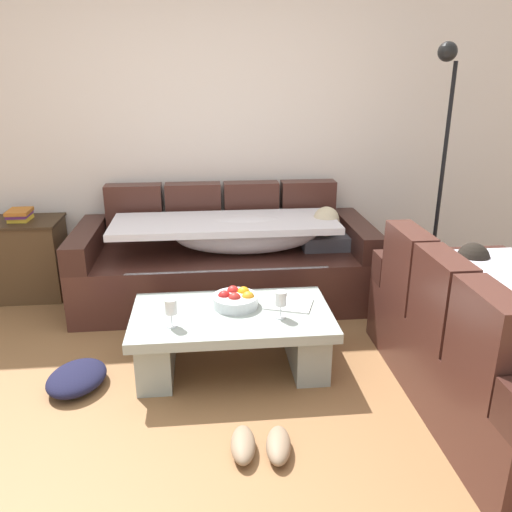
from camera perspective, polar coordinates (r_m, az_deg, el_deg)
The scene contains 14 objects.
ground_plane at distance 2.84m, azimuth -6.44°, elevation -18.36°, with size 14.00×14.00×0.00m, color brown.
back_wall at distance 4.41m, azimuth -7.00°, elevation 14.39°, with size 9.00×0.10×2.70m, color silver.
couch_along_wall at distance 4.12m, azimuth -2.93°, elevation -0.43°, with size 2.29×0.92×0.88m.
couch_near_window at distance 3.13m, azimuth 25.05°, elevation -9.18°, with size 0.92×1.72×0.88m.
coffee_table at distance 3.19m, azimuth -2.66°, elevation -8.51°, with size 1.20×0.68×0.38m.
fruit_bowl at distance 3.20m, azimuth -2.25°, elevation -4.78°, with size 0.28×0.28×0.10m.
wine_glass_near_left at distance 2.95m, azimuth -9.36°, elevation -5.65°, with size 0.07×0.07×0.17m.
wine_glass_near_right at distance 3.02m, azimuth 2.75°, elevation -4.83°, with size 0.07×0.07×0.17m.
open_magazine at distance 3.23m, azimuth 3.62°, elevation -5.31°, with size 0.28×0.21×0.01m, color white.
side_cabinet at distance 4.59m, azimuth -24.70°, elevation -0.28°, with size 0.72×0.44×0.64m.
book_stack_on_cabinet at distance 4.47m, azimuth -24.61°, elevation 4.17°, with size 0.17×0.23×0.09m.
floor_lamp at distance 4.32m, azimuth 19.65°, elevation 10.17°, with size 0.33×0.31×1.95m.
pair_of_shoes at distance 2.66m, azimuth 0.53°, elevation -20.11°, with size 0.32×0.30×0.09m.
crumpled_garment at distance 3.27m, azimuth -19.15°, elevation -12.58°, with size 0.40×0.32×0.12m, color #191933.
Camera 1 is at (0.08, -2.24, 1.75)m, focal length 36.28 mm.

